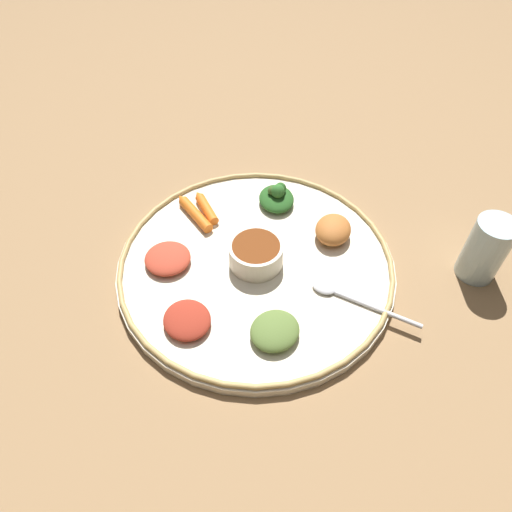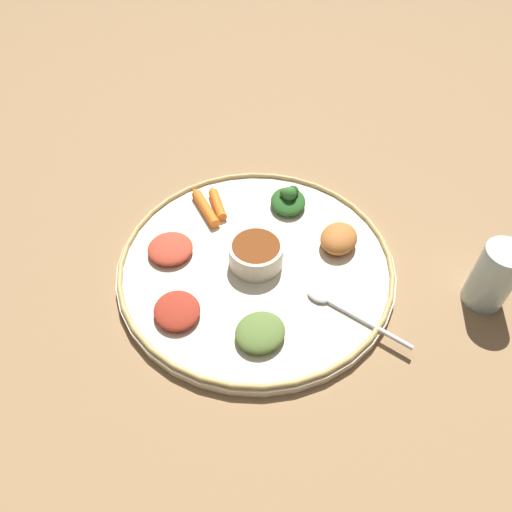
{
  "view_description": "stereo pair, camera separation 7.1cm",
  "coord_description": "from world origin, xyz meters",
  "px_view_note": "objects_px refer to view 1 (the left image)",
  "views": [
    {
      "loc": [
        -0.0,
        -0.47,
        0.57
      ],
      "look_at": [
        0.0,
        0.0,
        0.03
      ],
      "focal_mm": 33.08,
      "sensor_mm": 36.0,
      "label": 1
    },
    {
      "loc": [
        0.07,
        -0.46,
        0.57
      ],
      "look_at": [
        0.0,
        0.0,
        0.03
      ],
      "focal_mm": 33.08,
      "sensor_mm": 36.0,
      "label": 2
    }
  ],
  "objects_px": {
    "center_bowl": "(256,253)",
    "spoon": "(348,297)",
    "carrot_outer": "(194,212)",
    "greens_pile": "(277,197)",
    "carrot_near_spoon": "(205,207)",
    "drinking_glass": "(484,252)"
  },
  "relations": [
    {
      "from": "center_bowl",
      "to": "greens_pile",
      "type": "height_order",
      "value": "greens_pile"
    },
    {
      "from": "center_bowl",
      "to": "spoon",
      "type": "relative_size",
      "value": 0.54
    },
    {
      "from": "center_bowl",
      "to": "carrot_outer",
      "type": "xyz_separation_m",
      "value": [
        -0.1,
        0.1,
        -0.01
      ]
    },
    {
      "from": "center_bowl",
      "to": "carrot_outer",
      "type": "bearing_deg",
      "value": 135.43
    },
    {
      "from": "greens_pile",
      "to": "drinking_glass",
      "type": "height_order",
      "value": "drinking_glass"
    },
    {
      "from": "carrot_outer",
      "to": "spoon",
      "type": "bearing_deg",
      "value": -35.95
    },
    {
      "from": "center_bowl",
      "to": "drinking_glass",
      "type": "relative_size",
      "value": 0.78
    },
    {
      "from": "center_bowl",
      "to": "drinking_glass",
      "type": "xyz_separation_m",
      "value": [
        0.34,
        -0.01,
        0.01
      ]
    },
    {
      "from": "greens_pile",
      "to": "carrot_near_spoon",
      "type": "xyz_separation_m",
      "value": [
        -0.12,
        -0.02,
        -0.01
      ]
    },
    {
      "from": "spoon",
      "to": "greens_pile",
      "type": "xyz_separation_m",
      "value": [
        -0.1,
        0.2,
        0.01
      ]
    },
    {
      "from": "center_bowl",
      "to": "carrot_near_spoon",
      "type": "height_order",
      "value": "center_bowl"
    },
    {
      "from": "center_bowl",
      "to": "carrot_near_spoon",
      "type": "relative_size",
      "value": 1.03
    },
    {
      "from": "center_bowl",
      "to": "carrot_outer",
      "type": "distance_m",
      "value": 0.15
    },
    {
      "from": "greens_pile",
      "to": "drinking_glass",
      "type": "xyz_separation_m",
      "value": [
        0.3,
        -0.14,
        0.02
      ]
    },
    {
      "from": "spoon",
      "to": "center_bowl",
      "type": "bearing_deg",
      "value": 152.49
    },
    {
      "from": "carrot_near_spoon",
      "to": "carrot_outer",
      "type": "relative_size",
      "value": 0.89
    },
    {
      "from": "carrot_outer",
      "to": "greens_pile",
      "type": "bearing_deg",
      "value": 12.8
    },
    {
      "from": "greens_pile",
      "to": "carrot_near_spoon",
      "type": "height_order",
      "value": "greens_pile"
    },
    {
      "from": "spoon",
      "to": "carrot_near_spoon",
      "type": "height_order",
      "value": "carrot_near_spoon"
    },
    {
      "from": "spoon",
      "to": "carrot_outer",
      "type": "height_order",
      "value": "carrot_outer"
    },
    {
      "from": "carrot_outer",
      "to": "carrot_near_spoon",
      "type": "bearing_deg",
      "value": 36.59
    },
    {
      "from": "carrot_near_spoon",
      "to": "drinking_glass",
      "type": "relative_size",
      "value": 0.76
    }
  ]
}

